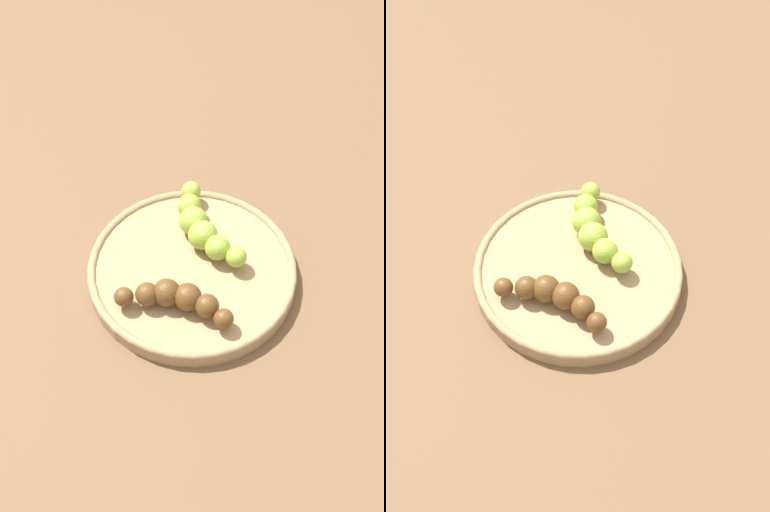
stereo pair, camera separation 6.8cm
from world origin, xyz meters
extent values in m
plane|color=brown|center=(0.00, 0.00, 0.00)|extent=(2.40, 2.40, 0.00)
cylinder|color=#A08259|center=(0.00, 0.00, 0.01)|extent=(0.25, 0.25, 0.02)
torus|color=#A08259|center=(0.00, 0.00, 0.02)|extent=(0.25, 0.25, 0.01)
sphere|color=#8CAD38|center=(0.08, -0.08, 0.04)|extent=(0.03, 0.03, 0.03)
sphere|color=#8CAD38|center=(0.06, -0.06, 0.04)|extent=(0.03, 0.03, 0.03)
sphere|color=#8CAD38|center=(0.04, -0.04, 0.04)|extent=(0.04, 0.04, 0.04)
sphere|color=#8CAD38|center=(0.01, -0.03, 0.04)|extent=(0.04, 0.04, 0.04)
sphere|color=#8CAD38|center=(-0.01, -0.03, 0.04)|extent=(0.03, 0.03, 0.03)
sphere|color=#8CAD38|center=(-0.04, -0.04, 0.04)|extent=(0.03, 0.03, 0.03)
sphere|color=#593819|center=(-0.08, 0.04, 0.04)|extent=(0.02, 0.02, 0.02)
sphere|color=#593819|center=(-0.06, 0.04, 0.04)|extent=(0.03, 0.03, 0.03)
sphere|color=#593819|center=(-0.04, 0.04, 0.04)|extent=(0.03, 0.03, 0.03)
sphere|color=#593819|center=(-0.01, 0.06, 0.04)|extent=(0.03, 0.03, 0.03)
sphere|color=#593819|center=(0.00, 0.07, 0.04)|extent=(0.03, 0.03, 0.03)
sphere|color=#593819|center=(0.02, 0.09, 0.04)|extent=(0.02, 0.02, 0.02)
camera|label=1|loc=(-0.29, 0.30, 0.57)|focal=40.54mm
camera|label=2|loc=(-0.34, 0.25, 0.57)|focal=40.54mm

